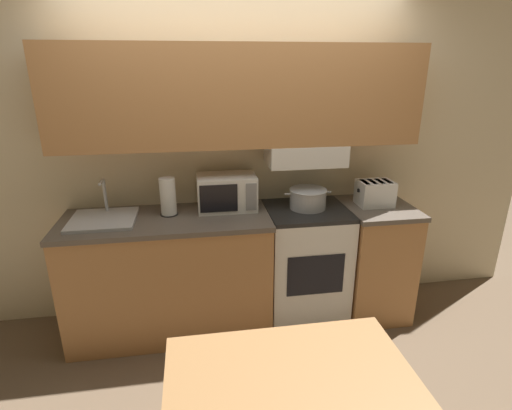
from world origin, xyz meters
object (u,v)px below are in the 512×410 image
object	(u,v)px
cooking_pot	(308,198)
dining_table	(295,409)
stove_range	(305,263)
sink_basin	(103,219)
microwave	(227,192)
toaster	(375,193)
paper_towel_roll	(168,197)

from	to	relation	value
cooking_pot	dining_table	distance (m)	1.68
stove_range	dining_table	distance (m)	1.63
dining_table	sink_basin	bearing A→B (deg)	123.37
sink_basin	dining_table	bearing A→B (deg)	-56.63
stove_range	microwave	distance (m)	0.86
stove_range	toaster	xyz separation A→B (m)	(0.54, 0.01, 0.57)
toaster	sink_basin	world-z (taller)	sink_basin
cooking_pot	paper_towel_roll	distance (m)	1.05
cooking_pot	toaster	xyz separation A→B (m)	(0.54, -0.01, 0.02)
sink_basin	microwave	bearing A→B (deg)	7.75
stove_range	paper_towel_roll	size ratio (longest dim) A/B	3.37
cooking_pot	sink_basin	world-z (taller)	sink_basin
cooking_pot	microwave	xyz separation A→B (m)	(-0.61, 0.09, 0.05)
stove_range	cooking_pot	world-z (taller)	cooking_pot
toaster	dining_table	size ratio (longest dim) A/B	0.26
microwave	toaster	world-z (taller)	microwave
sink_basin	dining_table	distance (m)	1.86
microwave	sink_basin	xyz separation A→B (m)	(-0.89, -0.12, -0.11)
toaster	stove_range	bearing A→B (deg)	-179.37
toaster	dining_table	xyz separation A→B (m)	(-1.03, -1.55, -0.39)
microwave	toaster	size ratio (longest dim) A/B	1.59
microwave	dining_table	distance (m)	1.71
sink_basin	dining_table	size ratio (longest dim) A/B	0.42
paper_towel_roll	dining_table	world-z (taller)	paper_towel_roll
toaster	sink_basin	bearing A→B (deg)	-179.42
cooking_pot	microwave	bearing A→B (deg)	172.04
cooking_pot	paper_towel_roll	bearing A→B (deg)	178.57
stove_range	sink_basin	bearing A→B (deg)	-179.43
stove_range	sink_basin	world-z (taller)	sink_basin
cooking_pot	paper_towel_roll	xyz separation A→B (m)	(-1.05, 0.03, 0.06)
microwave	toaster	distance (m)	1.15
cooking_pot	sink_basin	size ratio (longest dim) A/B	0.82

